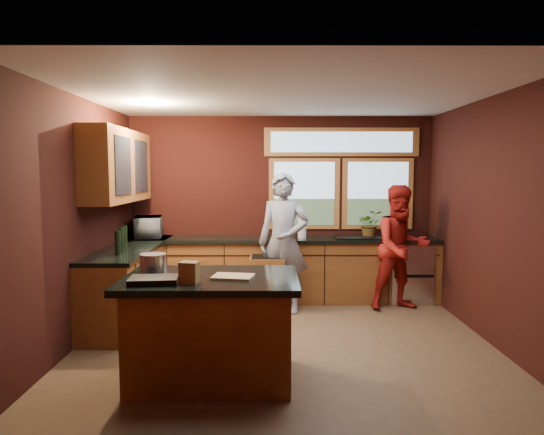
{
  "coord_description": "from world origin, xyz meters",
  "views": [
    {
      "loc": [
        -0.16,
        -5.26,
        1.87
      ],
      "look_at": [
        -0.14,
        0.4,
        1.34
      ],
      "focal_mm": 32.0,
      "sensor_mm": 36.0,
      "label": 1
    }
  ],
  "objects_px": {
    "island": "(212,327)",
    "cutting_board": "(233,277)",
    "person_grey": "(283,243)",
    "stock_pot": "(153,263)",
    "person_red": "(401,248)"
  },
  "relations": [
    {
      "from": "person_grey",
      "to": "cutting_board",
      "type": "bearing_deg",
      "value": -91.22
    },
    {
      "from": "person_red",
      "to": "cutting_board",
      "type": "height_order",
      "value": "person_red"
    },
    {
      "from": "stock_pot",
      "to": "cutting_board",
      "type": "bearing_deg",
      "value": -14.93
    },
    {
      "from": "person_red",
      "to": "stock_pot",
      "type": "bearing_deg",
      "value": -157.23
    },
    {
      "from": "person_red",
      "to": "cutting_board",
      "type": "distance_m",
      "value": 3.13
    },
    {
      "from": "person_grey",
      "to": "cutting_board",
      "type": "height_order",
      "value": "person_grey"
    },
    {
      "from": "island",
      "to": "person_red",
      "type": "xyz_separation_m",
      "value": [
        2.31,
        2.26,
        0.37
      ]
    },
    {
      "from": "island",
      "to": "cutting_board",
      "type": "bearing_deg",
      "value": -14.04
    },
    {
      "from": "island",
      "to": "cutting_board",
      "type": "distance_m",
      "value": 0.52
    },
    {
      "from": "island",
      "to": "person_red",
      "type": "distance_m",
      "value": 3.25
    },
    {
      "from": "person_grey",
      "to": "cutting_board",
      "type": "relative_size",
      "value": 5.34
    },
    {
      "from": "island",
      "to": "person_red",
      "type": "relative_size",
      "value": 0.91
    },
    {
      "from": "person_red",
      "to": "cutting_board",
      "type": "relative_size",
      "value": 4.86
    },
    {
      "from": "island",
      "to": "stock_pot",
      "type": "xyz_separation_m",
      "value": [
        -0.55,
        0.15,
        0.56
      ]
    },
    {
      "from": "person_grey",
      "to": "stock_pot",
      "type": "relative_size",
      "value": 7.79
    }
  ]
}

